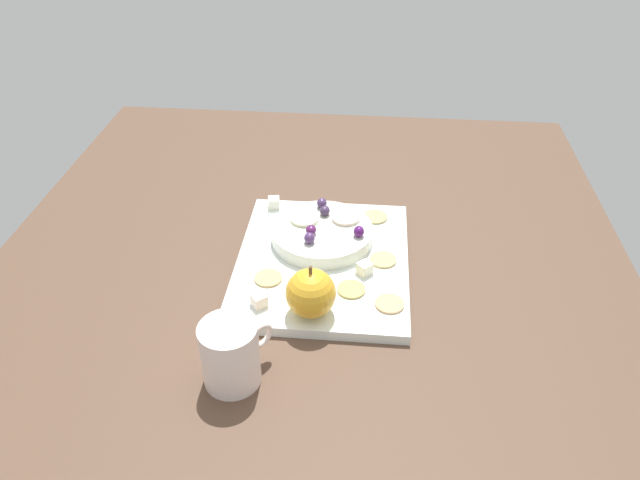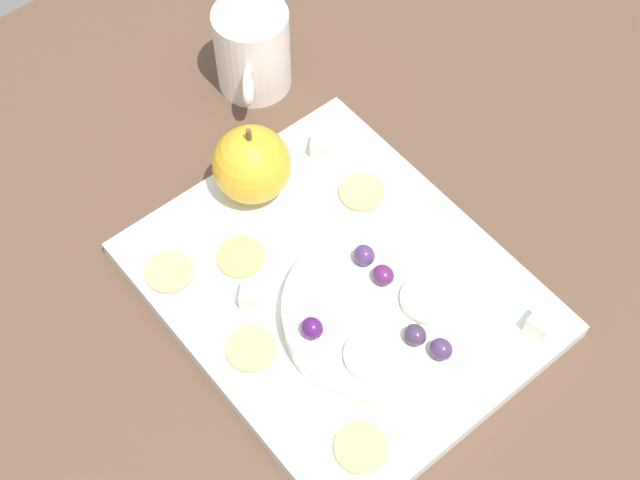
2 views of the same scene
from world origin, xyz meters
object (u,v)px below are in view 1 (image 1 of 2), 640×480
at_px(cracker_1, 268,278).
at_px(grape_4, 310,230).
at_px(serving_dish, 322,234).
at_px(grape_0, 309,238).
at_px(cheese_cube_0, 259,301).
at_px(cracker_4, 375,217).
at_px(apple_slice_0, 346,218).
at_px(cracker_0, 390,304).
at_px(platter, 323,262).
at_px(cracker_2, 351,289).
at_px(cracker_3, 383,260).
at_px(grape_2, 325,211).
at_px(cup, 231,354).
at_px(grape_1, 359,231).
at_px(apple_slice_1, 304,219).
at_px(grape_3, 322,203).
at_px(apple_whole, 311,293).
at_px(cheese_cube_2, 274,203).
at_px(cheese_cube_1, 365,268).

xyz_separation_m(cracker_1, grape_4, (-0.09, 0.06, 0.03)).
bearing_deg(grape_4, serving_dish, 136.49).
bearing_deg(grape_0, cheese_cube_0, -24.65).
relative_size(cracker_4, grape_0, 2.25).
bearing_deg(grape_4, apple_slice_0, 131.06).
bearing_deg(apple_slice_0, cracker_0, 22.57).
height_order(platter, cracker_1, cracker_1).
distance_m(cracker_2, cracker_3, 0.09).
distance_m(cracker_2, grape_2, 0.18).
height_order(grape_2, cup, cup).
relative_size(apple_slice_0, cup, 0.52).
distance_m(cheese_cube_0, apple_slice_0, 0.24).
relative_size(grape_1, apple_slice_1, 0.40).
relative_size(cracker_0, grape_1, 2.25).
xyz_separation_m(serving_dish, apple_slice_0, (-0.03, 0.04, 0.02)).
bearing_deg(cracker_2, cracker_3, 148.73).
distance_m(grape_2, cup, 0.36).
bearing_deg(grape_0, cracker_2, 41.61).
relative_size(grape_3, apple_slice_0, 0.40).
height_order(serving_dish, grape_0, grape_0).
relative_size(apple_whole, cracker_3, 1.68).
bearing_deg(cracker_2, cup, -40.25).
relative_size(apple_whole, cheese_cube_2, 3.63).
relative_size(grape_1, grape_2, 1.00).
relative_size(apple_whole, cup, 0.79).
height_order(cracker_0, grape_1, grape_1).
height_order(platter, serving_dish, serving_dish).
bearing_deg(cracker_2, apple_slice_0, -173.28).
height_order(cracker_1, grape_0, grape_0).
relative_size(apple_whole, cheese_cube_1, 3.63).
bearing_deg(apple_whole, grape_1, 159.11).
distance_m(cracker_3, cup, 0.33).
xyz_separation_m(grape_1, cup, (0.29, -0.16, -0.00)).
relative_size(cracker_4, grape_3, 2.25).
bearing_deg(cup, cracker_3, 142.33).
xyz_separation_m(cheese_cube_0, cup, (0.13, -0.01, 0.02)).
height_order(platter, cracker_2, cracker_2).
relative_size(grape_1, grape_3, 1.00).
bearing_deg(apple_slice_0, grape_2, -104.91).
relative_size(cheese_cube_2, apple_slice_1, 0.42).
bearing_deg(cracker_4, apple_slice_1, -65.50).
relative_size(serving_dish, cheese_cube_2, 8.52).
bearing_deg(grape_1, cheese_cube_0, -41.77).
xyz_separation_m(cracker_1, grape_2, (-0.16, 0.08, 0.03)).
bearing_deg(cracker_0, grape_1, -159.05).
height_order(cheese_cube_1, cracker_2, cheese_cube_1).
bearing_deg(cracker_4, cracker_0, 6.32).
relative_size(grape_2, apple_slice_0, 0.40).
xyz_separation_m(serving_dish, cracker_3, (0.05, 0.11, -0.01)).
relative_size(cracker_2, cracker_3, 1.00).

